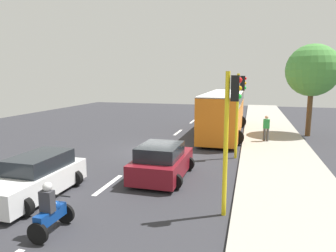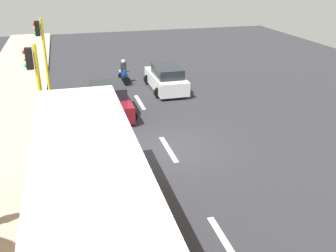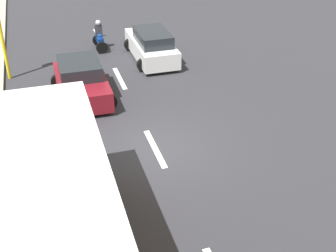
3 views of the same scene
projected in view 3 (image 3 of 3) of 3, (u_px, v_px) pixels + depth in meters
The scene contains 7 objects.
ground_plane at pixel (155, 150), 15.27m from camera, with size 40.00×60.00×0.10m, color #2D2D33.
lane_stripe_far_north at pixel (98, 36), 25.13m from camera, with size 0.20×2.40×0.01m, color white.
lane_stripe_north at pixel (120, 78), 20.18m from camera, with size 0.20×2.40×0.01m, color white.
lane_stripe_mid at pixel (155, 148), 15.24m from camera, with size 0.20×2.40×0.01m, color white.
car_maroon at pixel (81, 82), 18.20m from camera, with size 2.37×3.80×1.52m.
car_white at pixel (152, 46), 21.78m from camera, with size 2.13×4.24×1.52m.
motorcycle at pixel (99, 37), 23.02m from camera, with size 0.60×1.30×1.53m.
Camera 3 is at (3.28, 12.31, 8.42)m, focal length 47.81 mm.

